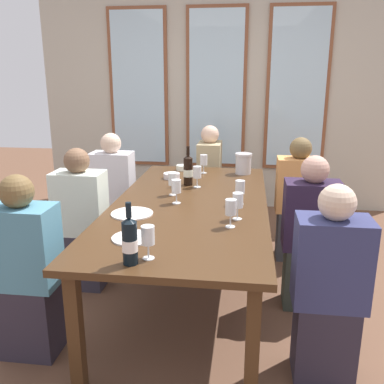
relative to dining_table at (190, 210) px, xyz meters
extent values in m
plane|color=brown|center=(0.00, 0.00, -0.68)|extent=(12.00, 12.00, 0.00)
cube|color=#BBB3A1|center=(0.00, 2.34, 0.77)|extent=(4.30, 0.06, 2.90)
cube|color=brown|center=(-0.95, 2.30, 0.77)|extent=(0.72, 0.03, 1.88)
cube|color=silver|center=(-0.95, 2.28, 0.77)|extent=(0.64, 0.01, 1.80)
cube|color=brown|center=(0.00, 2.30, 0.77)|extent=(0.72, 0.03, 1.88)
cube|color=silver|center=(0.00, 2.28, 0.77)|extent=(0.64, 0.01, 1.80)
cube|color=brown|center=(0.95, 2.30, 0.77)|extent=(0.72, 0.03, 1.88)
cube|color=silver|center=(0.95, 2.28, 0.77)|extent=(0.64, 0.01, 1.80)
cube|color=#432A17|center=(0.00, 0.00, 0.04)|extent=(1.10, 2.35, 0.04)
cube|color=#432A17|center=(-0.45, -1.08, -0.33)|extent=(0.07, 0.07, 0.70)
cube|color=#432A17|center=(0.45, -1.08, -0.33)|extent=(0.07, 0.07, 0.70)
cube|color=#432A17|center=(-0.45, 1.08, -0.33)|extent=(0.07, 0.07, 0.70)
cube|color=#432A17|center=(0.45, 1.08, -0.33)|extent=(0.07, 0.07, 0.70)
cylinder|color=white|center=(-0.23, -0.73, 0.07)|extent=(0.24, 0.24, 0.01)
cylinder|color=white|center=(-0.35, -0.32, 0.07)|extent=(0.28, 0.28, 0.01)
cylinder|color=silver|center=(0.36, 0.95, 0.15)|extent=(0.14, 0.14, 0.17)
cylinder|color=silver|center=(0.36, 0.95, 0.24)|extent=(0.16, 0.16, 0.02)
cylinder|color=black|center=(-0.08, 0.48, 0.18)|extent=(0.08, 0.07, 0.23)
cone|color=black|center=(-0.08, 0.48, 0.30)|extent=(0.08, 0.07, 0.02)
cylinder|color=black|center=(-0.08, 0.48, 0.35)|extent=(0.03, 0.03, 0.08)
cylinder|color=silver|center=(-0.08, 0.48, 0.17)|extent=(0.08, 0.08, 0.06)
cylinder|color=black|center=(-0.15, -1.05, 0.17)|extent=(0.08, 0.08, 0.22)
cone|color=black|center=(-0.15, -1.05, 0.29)|extent=(0.08, 0.08, 0.02)
cylinder|color=black|center=(-0.15, -1.05, 0.34)|extent=(0.03, 0.03, 0.08)
cylinder|color=white|center=(-0.15, -1.05, 0.16)|extent=(0.08, 0.08, 0.06)
cylinder|color=white|center=(-0.26, 0.68, 0.09)|extent=(0.14, 0.14, 0.05)
cylinder|color=white|center=(-0.22, 1.02, 0.09)|extent=(0.12, 0.12, 0.05)
cylinder|color=white|center=(0.35, -0.01, 0.07)|extent=(0.06, 0.06, 0.00)
cylinder|color=white|center=(0.35, -0.01, 0.10)|extent=(0.01, 0.01, 0.07)
cylinder|color=white|center=(0.35, -0.01, 0.19)|extent=(0.07, 0.07, 0.09)
cylinder|color=white|center=(-0.09, -0.04, 0.07)|extent=(0.06, 0.06, 0.00)
cylinder|color=white|center=(-0.09, -0.04, 0.10)|extent=(0.01, 0.01, 0.07)
cylinder|color=white|center=(-0.09, -0.04, 0.19)|extent=(0.07, 0.07, 0.09)
cylinder|color=#590C19|center=(-0.09, -0.04, 0.16)|extent=(0.06, 0.06, 0.03)
cylinder|color=white|center=(0.31, -0.48, 0.07)|extent=(0.06, 0.06, 0.00)
cylinder|color=white|center=(0.31, -0.48, 0.10)|extent=(0.01, 0.01, 0.07)
cylinder|color=white|center=(0.31, -0.48, 0.19)|extent=(0.07, 0.07, 0.09)
cylinder|color=beige|center=(0.31, -0.48, 0.15)|extent=(0.06, 0.06, 0.02)
cylinder|color=white|center=(-0.16, 0.16, 0.07)|extent=(0.06, 0.06, 0.00)
cylinder|color=white|center=(-0.16, 0.16, 0.10)|extent=(0.01, 0.01, 0.07)
cylinder|color=white|center=(-0.16, 0.16, 0.19)|extent=(0.07, 0.07, 0.09)
cylinder|color=white|center=(0.35, -0.33, 0.07)|extent=(0.06, 0.06, 0.00)
cylinder|color=white|center=(0.35, -0.33, 0.10)|extent=(0.01, 0.01, 0.07)
cylinder|color=white|center=(0.35, -0.33, 0.19)|extent=(0.07, 0.07, 0.09)
cylinder|color=#590C19|center=(0.35, -0.33, 0.16)|extent=(0.06, 0.06, 0.03)
cylinder|color=white|center=(-0.08, -0.98, 0.07)|extent=(0.06, 0.06, 0.00)
cylinder|color=white|center=(-0.08, -0.98, 0.10)|extent=(0.01, 0.01, 0.07)
cylinder|color=white|center=(-0.08, -0.98, 0.19)|extent=(0.07, 0.07, 0.09)
cylinder|color=maroon|center=(-0.08, -0.98, 0.16)|extent=(0.06, 0.06, 0.03)
cylinder|color=white|center=(0.00, 0.92, 0.07)|extent=(0.06, 0.06, 0.00)
cylinder|color=white|center=(0.00, 0.92, 0.10)|extent=(0.01, 0.01, 0.07)
cylinder|color=white|center=(0.00, 0.92, 0.19)|extent=(0.07, 0.07, 0.09)
cylinder|color=white|center=(0.00, 0.41, 0.07)|extent=(0.06, 0.06, 0.00)
cylinder|color=white|center=(0.00, 0.41, 0.10)|extent=(0.01, 0.01, 0.07)
cylinder|color=white|center=(0.00, 0.41, 0.19)|extent=(0.07, 0.07, 0.09)
cube|color=#2E2735|center=(-0.85, -0.81, -0.45)|extent=(0.32, 0.24, 0.45)
cube|color=teal|center=(-0.85, -0.81, 0.01)|extent=(0.38, 0.24, 0.48)
sphere|color=brown|center=(-0.85, -0.81, 0.34)|extent=(0.19, 0.19, 0.19)
cube|color=#2D2635|center=(0.85, -0.79, -0.45)|extent=(0.32, 0.24, 0.45)
cube|color=navy|center=(0.85, -0.79, 0.01)|extent=(0.38, 0.24, 0.48)
sphere|color=beige|center=(0.85, -0.79, 0.34)|extent=(0.19, 0.19, 0.19)
cube|color=#332F3C|center=(-0.85, 0.03, -0.45)|extent=(0.32, 0.24, 0.45)
cube|color=silver|center=(-0.85, 0.03, 0.01)|extent=(0.38, 0.24, 0.48)
sphere|color=brown|center=(-0.85, 0.03, 0.34)|extent=(0.19, 0.19, 0.19)
cube|color=#2F372E|center=(0.85, -0.04, -0.45)|extent=(0.32, 0.24, 0.45)
cube|color=#291C34|center=(0.85, -0.04, 0.01)|extent=(0.38, 0.24, 0.48)
sphere|color=tan|center=(0.85, -0.04, 0.34)|extent=(0.19, 0.19, 0.19)
cube|color=#2B393C|center=(-0.85, 0.83, -0.45)|extent=(0.32, 0.24, 0.45)
cube|color=silver|center=(-0.85, 0.83, 0.01)|extent=(0.38, 0.24, 0.48)
sphere|color=beige|center=(-0.85, 0.83, 0.34)|extent=(0.19, 0.19, 0.19)
cube|color=#383A40|center=(0.85, 0.79, -0.45)|extent=(0.32, 0.24, 0.45)
cube|color=#DE9551|center=(0.85, 0.79, 0.01)|extent=(0.38, 0.24, 0.48)
sphere|color=brown|center=(0.85, 0.79, 0.34)|extent=(0.19, 0.19, 0.19)
cube|color=#332137|center=(0.00, 1.53, -0.45)|extent=(0.24, 0.32, 0.45)
cube|color=tan|center=(0.00, 1.53, 0.01)|extent=(0.24, 0.38, 0.48)
sphere|color=beige|center=(0.00, 1.53, 0.34)|extent=(0.19, 0.19, 0.19)
camera|label=1|loc=(0.39, -2.89, 0.97)|focal=39.51mm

